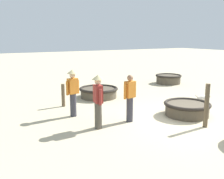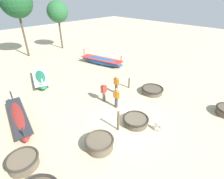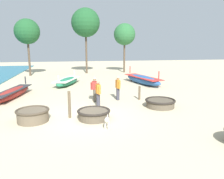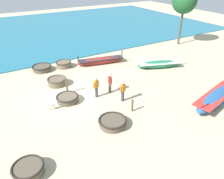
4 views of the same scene
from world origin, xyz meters
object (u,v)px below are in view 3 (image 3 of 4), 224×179
object	(u,v)px
coracle_nearest	(160,103)
long_boat_blue_hull	(143,79)
long_boat_red_hull	(67,81)
mooring_post_mid_beach	(69,105)
tree_leftmost	(125,35)
coracle_beside_post	(33,115)
coracle_far_left	(94,114)
dog	(107,120)
tree_right_mid	(27,32)
fisherman_by_coracle	(98,93)
fisherman_with_hat	(118,86)
fisherman_hauling	(95,87)
long_boat_green_hull	(13,93)
tree_tall_back	(86,23)
mooring_post_inland	(139,93)

from	to	relation	value
coracle_nearest	long_boat_blue_hull	size ratio (longest dim) A/B	0.32
coracle_nearest	long_boat_red_hull	distance (m)	10.21
long_boat_red_hull	mooring_post_mid_beach	xyz separation A→B (m)	(0.29, -9.59, 0.35)
tree_leftmost	coracle_beside_post	bearing A→B (deg)	-115.89
coracle_far_left	dog	xyz separation A→B (m)	(0.45, -1.37, 0.11)
long_boat_red_hull	tree_right_mid	xyz separation A→B (m)	(-4.53, 7.18, 4.82)
fisherman_by_coracle	fisherman_with_hat	xyz separation A→B (m)	(1.48, 1.40, 0.12)
dog	tree_right_mid	size ratio (longest dim) A/B	0.10
fisherman_hauling	tree_leftmost	size ratio (longest dim) A/B	0.26
fisherman_with_hat	dog	bearing A→B (deg)	-107.15
long_boat_blue_hull	long_boat_green_hull	world-z (taller)	long_boat_blue_hull
fisherman_by_coracle	tree_tall_back	bearing A→B (deg)	88.58
long_boat_green_hull	mooring_post_mid_beach	distance (m)	6.42
coracle_far_left	fisherman_by_coracle	bearing A→B (deg)	77.37
mooring_post_inland	mooring_post_mid_beach	size ratio (longest dim) A/B	0.67
long_boat_blue_hull	dog	distance (m)	11.84
mooring_post_inland	tree_leftmost	xyz separation A→B (m)	(2.54, 15.02, 4.54)
long_boat_red_hull	fisherman_with_hat	size ratio (longest dim) A/B	2.76
long_boat_green_hull	mooring_post_inland	xyz separation A→B (m)	(8.54, -2.07, 0.12)
long_boat_green_hull	dog	xyz separation A→B (m)	(5.57, -6.83, 0.03)
long_boat_green_hull	coracle_nearest	bearing A→B (deg)	-23.60
long_boat_red_hull	fisherman_hauling	distance (m)	6.93
long_boat_green_hull	fisherman_by_coracle	distance (m)	6.53
fisherman_hauling	mooring_post_mid_beach	size ratio (longest dim) A/B	1.21
coracle_nearest	fisherman_hauling	bearing A→B (deg)	152.42
coracle_far_left	coracle_nearest	size ratio (longest dim) A/B	0.92
mooring_post_inland	dog	bearing A→B (deg)	-121.91
coracle_beside_post	long_boat_green_hull	distance (m)	5.75
fisherman_by_coracle	mooring_post_mid_beach	world-z (taller)	fisherman_by_coracle
coracle_beside_post	long_boat_blue_hull	distance (m)	12.47
coracle_nearest	dog	bearing A→B (deg)	-142.33
long_boat_blue_hull	fisherman_hauling	bearing A→B (deg)	-131.08
fisherman_with_hat	dog	world-z (taller)	fisherman_with_hat
coracle_nearest	tree_tall_back	size ratio (longest dim) A/B	0.22
long_boat_red_hull	fisherman_by_coracle	distance (m)	8.11
mooring_post_inland	tree_tall_back	size ratio (longest dim) A/B	0.11
dog	fisherman_with_hat	bearing A→B (deg)	72.85
fisherman_hauling	mooring_post_inland	xyz separation A→B (m)	(3.01, 0.03, -0.50)
coracle_beside_post	tree_tall_back	xyz separation A→B (m)	(3.79, 18.22, 6.06)
fisherman_with_hat	fisherman_hauling	xyz separation A→B (m)	(-1.56, -0.18, 0.00)
fisherman_hauling	mooring_post_inland	distance (m)	3.05
coracle_beside_post	mooring_post_inland	distance (m)	7.10
fisherman_hauling	coracle_far_left	bearing A→B (deg)	-96.80
mooring_post_mid_beach	fisherman_by_coracle	bearing A→B (deg)	46.30
fisherman_by_coracle	fisherman_hauling	bearing A→B (deg)	93.76
mooring_post_mid_beach	tree_leftmost	size ratio (longest dim) A/B	0.21
long_boat_red_hull	mooring_post_inland	world-z (taller)	long_boat_red_hull
fisherman_hauling	dog	bearing A→B (deg)	-89.46
dog	mooring_post_inland	bearing A→B (deg)	58.09
long_boat_red_hull	tree_tall_back	xyz separation A→B (m)	(2.35, 8.38, 6.05)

